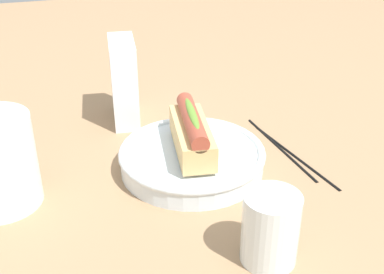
{
  "coord_description": "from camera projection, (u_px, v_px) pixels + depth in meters",
  "views": [
    {
      "loc": [
        -0.62,
        0.17,
        0.42
      ],
      "look_at": [
        0.02,
        -0.02,
        0.06
      ],
      "focal_mm": 46.86,
      "sensor_mm": 36.0,
      "label": 1
    }
  ],
  "objects": [
    {
      "name": "ground_plane",
      "position": [
        183.0,
        176.0,
        0.76
      ],
      "size": [
        2.4,
        2.4,
        0.0
      ],
      "primitive_type": "plane",
      "color": "#9E7A56"
    },
    {
      "name": "serving_bowl",
      "position": [
        192.0,
        158.0,
        0.77
      ],
      "size": [
        0.23,
        0.23,
        0.04
      ],
      "color": "silver",
      "rests_on": "ground_plane"
    },
    {
      "name": "hotdog_front",
      "position": [
        192.0,
        132.0,
        0.75
      ],
      "size": [
        0.15,
        0.07,
        0.06
      ],
      "color": "#DBB270",
      "rests_on": "serving_bowl"
    },
    {
      "name": "water_glass",
      "position": [
        270.0,
        232.0,
        0.59
      ],
      "size": [
        0.07,
        0.07,
        0.09
      ],
      "color": "white",
      "rests_on": "ground_plane"
    },
    {
      "name": "napkin_box",
      "position": [
        124.0,
        81.0,
        0.9
      ],
      "size": [
        0.11,
        0.06,
        0.15
      ],
      "primitive_type": "cube",
      "rotation": [
        0.0,
        0.0,
        -0.1
      ],
      "color": "white",
      "rests_on": "ground_plane"
    },
    {
      "name": "chopstick_near",
      "position": [
        280.0,
        147.0,
        0.83
      ],
      "size": [
        0.22,
        0.03,
        0.01
      ],
      "primitive_type": "cylinder",
      "rotation": [
        0.0,
        1.57,
        0.09
      ],
      "color": "black",
      "rests_on": "ground_plane"
    },
    {
      "name": "chopstick_far",
      "position": [
        294.0,
        155.0,
        0.81
      ],
      "size": [
        0.22,
        0.04,
        0.01
      ],
      "primitive_type": "cylinder",
      "rotation": [
        0.0,
        1.57,
        0.18
      ],
      "color": "black",
      "rests_on": "ground_plane"
    }
  ]
}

